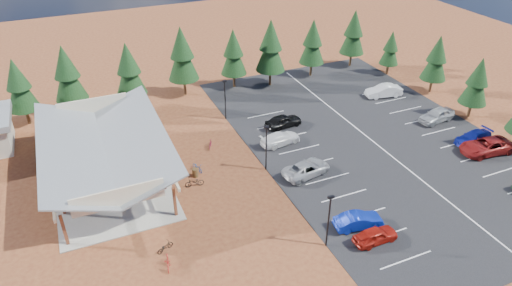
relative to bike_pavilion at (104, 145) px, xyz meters
name	(u,v)px	position (x,y,z in m)	size (l,w,h in m)	color
ground	(227,192)	(10.00, -7.00, -3.82)	(140.00, 140.00, 0.00)	#612A19
asphalt_lot	(369,138)	(28.50, -4.00, -3.80)	(27.00, 44.00, 0.04)	black
concrete_pad	(110,177)	(0.00, 0.00, -3.77)	(10.60, 18.60, 0.10)	gray
bike_pavilion	(104,145)	(0.00, 0.00, 0.00)	(11.65, 19.40, 4.97)	#602D1B
lamp_post_0	(329,218)	(15.00, -17.00, -0.85)	(0.50, 0.25, 5.14)	black
lamp_post_1	(266,145)	(15.00, -5.00, -0.85)	(0.50, 0.25, 5.14)	black
lamp_post_2	(225,97)	(15.00, 7.00, -0.85)	(0.50, 0.25, 5.14)	black
trash_bin_0	(174,172)	(6.00, -2.30, -3.37)	(0.60, 0.60, 0.90)	#4D361B
trash_bin_1	(195,173)	(7.95, -3.29, -3.37)	(0.60, 0.60, 0.90)	#4D361B
pine_1	(18,85)	(-7.38, 15.39, 1.27)	(3.58, 3.58, 8.34)	#382314
pine_2	(67,73)	(-1.95, 15.57, 1.73)	(3.90, 3.90, 9.09)	#382314
pine_3	(129,69)	(5.14, 14.34, 1.57)	(3.79, 3.79, 8.83)	#382314
pine_4	(182,54)	(12.36, 15.89, 1.96)	(4.06, 4.06, 9.46)	#382314
pine_5	(233,52)	(19.41, 15.55, 1.27)	(3.58, 3.58, 8.34)	#382314
pine_6	(271,46)	(24.31, 14.06, 1.97)	(4.07, 4.07, 9.49)	#382314
pine_7	(313,42)	(31.32, 14.79, 1.35)	(3.63, 3.63, 8.47)	#382314
pine_8	(354,32)	(38.90, 15.73, 1.51)	(3.75, 3.75, 8.74)	#382314
pine_11	(477,81)	(43.12, -4.41, 0.89)	(3.31, 3.31, 7.72)	#382314
pine_12	(437,58)	(43.73, 3.22, 1.07)	(3.44, 3.44, 8.01)	#382314
pine_13	(391,48)	(42.25, 10.83, 0.16)	(2.80, 2.80, 6.53)	#382314
bike_0	(82,207)	(-3.08, -4.52, -3.26)	(0.62, 1.77, 0.93)	black
bike_1	(95,180)	(-1.48, -0.69, -3.23)	(0.46, 1.64, 0.99)	gray
bike_2	(91,164)	(-1.48, 2.23, -3.25)	(0.63, 1.79, 0.94)	navy
bike_3	(90,153)	(-1.38, 4.44, -3.24)	(0.45, 1.61, 0.96)	maroon
bike_4	(147,192)	(2.78, -4.72, -3.26)	(0.62, 1.77, 0.93)	black
bike_5	(144,178)	(2.98, -2.37, -3.23)	(0.46, 1.63, 0.98)	#95969D
bike_6	(117,164)	(0.94, 1.18, -3.23)	(0.65, 1.86, 0.98)	#0F4291
bike_7	(134,142)	(3.39, 4.83, -3.18)	(0.51, 1.80, 1.08)	maroon
bike_11	(168,262)	(2.42, -14.18, -3.28)	(0.51, 1.82, 1.09)	maroon
bike_12	(165,247)	(2.65, -12.31, -3.42)	(0.53, 1.52, 0.80)	black
bike_14	(197,167)	(8.44, -2.40, -3.38)	(0.60, 1.71, 0.90)	navy
bike_15	(210,144)	(11.09, 1.33, -3.37)	(0.42, 1.50, 0.90)	maroon
bike_16	(194,182)	(7.39, -4.86, -3.34)	(0.65, 1.85, 0.97)	black
car_0	(375,235)	(18.96, -18.24, -3.12)	(1.57, 3.91, 1.33)	#9A160D
car_1	(358,221)	(18.67, -16.18, -3.08)	(1.49, 4.26, 1.40)	#0A219A
car_2	(307,169)	(18.37, -7.49, -3.07)	(2.38, 5.16, 1.43)	gray
car_3	(280,138)	(18.57, -1.05, -3.10)	(1.92, 4.72, 1.37)	silver
car_4	(283,121)	(20.63, 2.35, -3.02)	(1.81, 4.50, 1.53)	black
car_6	(487,146)	(38.29, -11.63, -2.97)	(2.71, 5.89, 1.64)	maroon
car_7	(473,137)	(38.62, -9.48, -3.11)	(1.88, 4.63, 1.34)	navy
car_8	(437,115)	(38.41, -3.86, -2.96)	(1.94, 4.81, 1.64)	#919497
car_9	(384,91)	(36.76, 4.45, -2.97)	(1.72, 4.92, 1.62)	white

